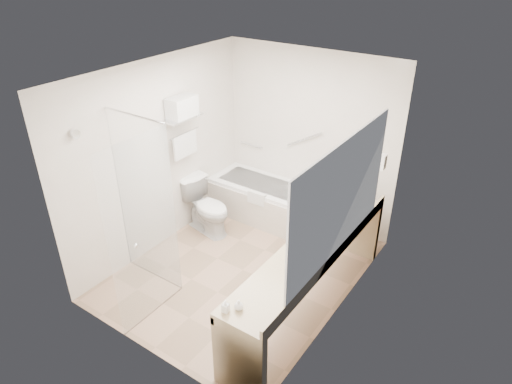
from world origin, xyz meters
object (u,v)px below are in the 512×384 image
Objects in this scene: amenity_basket at (299,263)px; water_bottle_left at (334,219)px; bathtub at (264,200)px; toilet at (207,207)px; vanity_counter at (311,264)px.

amenity_basket is 0.97× the size of water_bottle_left.
water_bottle_left reaches higher than amenity_basket.
bathtub is 1.85m from water_bottle_left.
toilet is at bearing 177.87° from water_bottle_left.
vanity_counter is 0.40m from amenity_basket.
vanity_counter reaches higher than bathtub.
bathtub is at bearing 132.28° from amenity_basket.
vanity_counter is 16.30× the size of amenity_basket.
bathtub is 0.90m from toilet.
toilet is at bearing 155.04° from amenity_basket.
vanity_counter is at bearing -95.83° from toilet.
vanity_counter is 3.47× the size of toilet.
toilet is 4.56× the size of water_bottle_left.
bathtub is 0.59× the size of vanity_counter.
toilet is at bearing -120.19° from bathtub.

